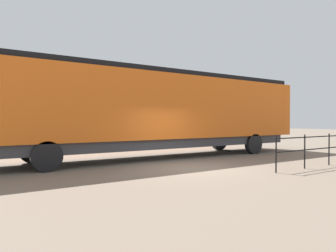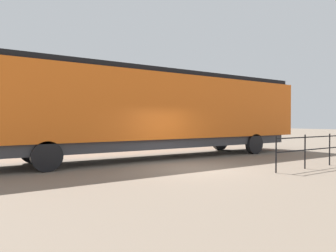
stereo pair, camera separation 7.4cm
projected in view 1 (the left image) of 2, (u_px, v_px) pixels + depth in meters
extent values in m
plane|color=#756656|center=(191.00, 168.00, 11.86)|extent=(120.00, 120.00, 0.00)
cube|color=orange|center=(157.00, 107.00, 15.10)|extent=(3.04, 17.02, 2.98)
cube|color=black|center=(258.00, 117.00, 19.26)|extent=(2.92, 2.05, 2.08)
cube|color=black|center=(157.00, 74.00, 15.07)|extent=(2.73, 16.34, 0.24)
cube|color=#38383D|center=(157.00, 142.00, 15.13)|extent=(2.73, 15.66, 0.45)
cylinder|color=black|center=(219.00, 141.00, 19.29)|extent=(0.30, 1.10, 1.10)
cylinder|color=black|center=(254.00, 144.00, 17.02)|extent=(0.30, 1.10, 1.10)
cylinder|color=black|center=(32.00, 150.00, 13.24)|extent=(0.30, 1.10, 1.10)
cylinder|color=black|center=(47.00, 156.00, 10.97)|extent=(0.30, 1.10, 1.10)
cylinder|color=black|center=(276.00, 154.00, 10.75)|extent=(0.05, 0.05, 1.30)
cylinder|color=black|center=(305.00, 152.00, 11.70)|extent=(0.05, 0.05, 1.30)
cylinder|color=black|center=(329.00, 149.00, 12.65)|extent=(0.05, 0.05, 1.30)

